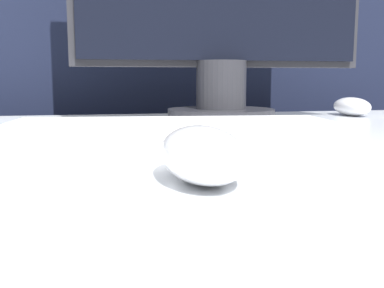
% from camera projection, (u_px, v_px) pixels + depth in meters
% --- Properties ---
extents(partition_panel, '(5.00, 0.03, 1.10)m').
position_uv_depth(partition_panel, '(111.00, 192.00, 1.10)').
color(partition_panel, black).
rests_on(partition_panel, ground_plane).
extents(computer_mouse_near, '(0.06, 0.12, 0.04)m').
position_uv_depth(computer_mouse_near, '(202.00, 154.00, 0.32)').
color(computer_mouse_near, white).
rests_on(computer_mouse_near, desk).
extents(keyboard, '(0.42, 0.19, 0.02)m').
position_uv_depth(keyboard, '(172.00, 131.00, 0.54)').
color(keyboard, silver).
rests_on(keyboard, desk).
extents(computer_mouse_far, '(0.06, 0.12, 0.04)m').
position_uv_depth(computer_mouse_far, '(352.00, 106.00, 0.90)').
color(computer_mouse_far, white).
rests_on(computer_mouse_far, desk).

